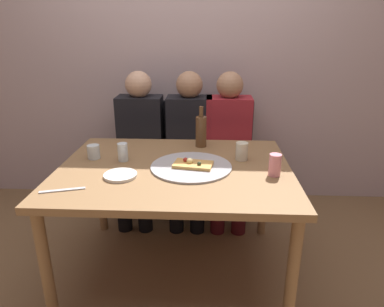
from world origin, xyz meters
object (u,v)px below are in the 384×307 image
pizza_slice_last (193,164)px  wine_bottle (201,131)px  pizza_tray (191,167)px  tumbler_far (94,152)px  tumbler_near (123,152)px  table_knife (62,190)px  guest_in_sweater (139,139)px  guest_by_wall (229,140)px  chair_middle (190,149)px  dining_table (175,178)px  guest_in_beanie (189,140)px  soda_can (275,165)px  chair_left (143,148)px  chair_right (227,149)px  wine_glass (242,151)px  plate_stack (120,175)px

pizza_slice_last → wine_bottle: size_ratio=0.87×
pizza_tray → tumbler_far: tumbler_far is taller
tumbler_near → table_knife: 0.47m
guest_in_sweater → guest_by_wall: same height
tumbler_near → chair_middle: size_ratio=0.12×
dining_table → guest_in_beanie: bearing=87.0°
guest_in_beanie → wine_bottle: bearing=104.9°
chair_middle → guest_in_sweater: (-0.40, -0.15, 0.13)m
tumbler_near → wine_bottle: bearing=32.2°
soda_can → guest_by_wall: (-0.20, 0.87, -0.14)m
chair_left → wine_bottle: bearing=132.9°
guest_in_sweater → guest_by_wall: 0.72m
pizza_tray → chair_middle: size_ratio=0.52×
pizza_slice_last → chair_right: bearing=75.0°
wine_glass → chair_right: chair_right is taller
wine_bottle → guest_in_sweater: (-0.51, 0.39, -0.19)m
chair_left → guest_in_beanie: 0.45m
dining_table → chair_middle: (0.04, 0.92, -0.14)m
pizza_tray → guest_in_sweater: guest_in_sweater is taller
chair_left → tumbler_near: bearing=92.9°
plate_stack → chair_right: chair_right is taller
guest_in_sweater → chair_right: bearing=-168.1°
wine_glass → soda_can: (0.16, -0.23, 0.01)m
plate_stack → wine_glass: bearing=23.3°
guest_in_sweater → soda_can: bearing=136.7°
tumbler_near → tumbler_far: 0.19m
tumbler_near → guest_by_wall: guest_by_wall is taller
soda_can → chair_middle: bearing=116.9°
pizza_tray → chair_right: chair_right is taller
table_knife → chair_middle: chair_middle is taller
guest_by_wall → table_knife: bearing=51.5°
wine_bottle → wine_glass: size_ratio=2.54×
chair_left → guest_by_wall: bearing=168.1°
chair_left → guest_in_beanie: (0.40, -0.15, 0.13)m
chair_left → guest_by_wall: size_ratio=0.77×
dining_table → wine_bottle: wine_bottle is taller
tumbler_far → guest_in_beanie: size_ratio=0.07×
plate_stack → chair_left: size_ratio=0.20×
wine_glass → guest_in_sweater: 1.00m
wine_bottle → table_knife: size_ratio=1.25×
pizza_slice_last → tumbler_near: bearing=167.3°
dining_table → guest_in_beanie: size_ratio=1.15×
tumbler_far → guest_in_beanie: 0.86m
chair_middle → soda_can: bearing=116.9°
guest_in_beanie → soda_can: bearing=120.8°
chair_right → guest_by_wall: guest_by_wall is taller
chair_left → wine_glass: bearing=134.0°
tumbler_far → chair_left: 0.86m
pizza_slice_last → tumbler_near: 0.44m
soda_can → chair_right: (-0.20, 1.02, -0.27)m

